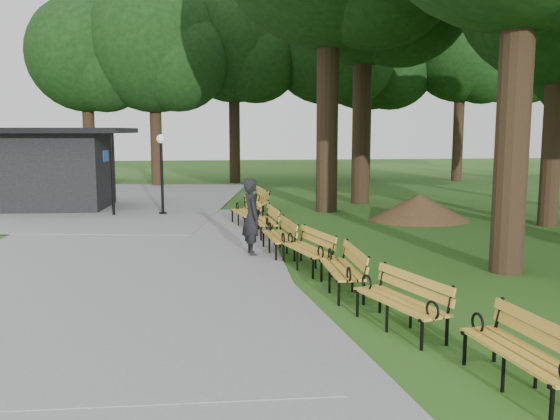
{
  "coord_description": "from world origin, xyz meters",
  "views": [
    {
      "loc": [
        -1.91,
        -11.23,
        3.01
      ],
      "look_at": [
        -0.05,
        2.74,
        1.1
      ],
      "focal_mm": 37.5,
      "sensor_mm": 36.0,
      "label": 1
    }
  ],
  "objects": [
    {
      "name": "tree_backdrop",
      "position": [
        6.29,
        23.07,
        7.89
      ],
      "size": [
        36.16,
        10.24,
        15.77
      ],
      "primitive_type": null,
      "color": "black",
      "rests_on": "ground"
    },
    {
      "name": "bench_1",
      "position": [
        1.02,
        -2.96,
        0.44
      ],
      "size": [
        1.18,
        2.0,
        0.88
      ],
      "primitive_type": null,
      "rotation": [
        0.0,
        0.0,
        -1.27
      ],
      "color": "gold",
      "rests_on": "ground"
    },
    {
      "name": "person",
      "position": [
        -0.74,
        2.69,
        0.94
      ],
      "size": [
        0.55,
        0.75,
        1.89
      ],
      "primitive_type": "imported",
      "rotation": [
        0.0,
        0.0,
        1.72
      ],
      "color": "black",
      "rests_on": "ground"
    },
    {
      "name": "bench_6",
      "position": [
        -0.59,
        7.02,
        0.44
      ],
      "size": [
        0.96,
        1.98,
        0.88
      ],
      "primitive_type": null,
      "rotation": [
        0.0,
        0.0,
        -1.39
      ],
      "color": "gold",
      "rests_on": "ground"
    },
    {
      "name": "ground",
      "position": [
        0.0,
        0.0,
        0.0
      ],
      "size": [
        100.0,
        100.0,
        0.0
      ],
      "primitive_type": "plane",
      "color": "#255317",
      "rests_on": "ground"
    },
    {
      "name": "kiosk",
      "position": [
        -7.5,
        12.27,
        1.56
      ],
      "size": [
        5.27,
        4.66,
        3.13
      ],
      "primitive_type": null,
      "rotation": [
        0.0,
        0.0,
        -0.07
      ],
      "color": "black",
      "rests_on": "ground"
    },
    {
      "name": "bench_3",
      "position": [
        0.32,
        1.11,
        0.44
      ],
      "size": [
        1.07,
        2.0,
        0.88
      ],
      "primitive_type": null,
      "rotation": [
        0.0,
        0.0,
        -1.33
      ],
      "color": "gold",
      "rests_on": "ground"
    },
    {
      "name": "path",
      "position": [
        -4.0,
        3.0,
        0.03
      ],
      "size": [
        12.0,
        38.0,
        0.06
      ],
      "primitive_type": "cube",
      "color": "gray",
      "rests_on": "ground"
    },
    {
      "name": "bench_2",
      "position": [
        0.64,
        -0.8,
        0.44
      ],
      "size": [
        0.67,
        1.91,
        0.88
      ],
      "primitive_type": null,
      "rotation": [
        0.0,
        0.0,
        -1.59
      ],
      "color": "gold",
      "rests_on": "ground"
    },
    {
      "name": "bench_0",
      "position": [
        1.72,
        -5.16,
        0.44
      ],
      "size": [
        0.84,
        1.96,
        0.88
      ],
      "primitive_type": null,
      "rotation": [
        0.0,
        0.0,
        -1.46
      ],
      "color": "gold",
      "rests_on": "ground"
    },
    {
      "name": "bench_7",
      "position": [
        -0.04,
        9.01,
        0.44
      ],
      "size": [
        1.23,
        2.0,
        0.88
      ],
      "primitive_type": null,
      "rotation": [
        0.0,
        0.0,
        -1.91
      ],
      "color": "gold",
      "rests_on": "ground"
    },
    {
      "name": "lamp_post",
      "position": [
        -3.34,
        10.01,
        2.1
      ],
      "size": [
        0.32,
        0.32,
        2.89
      ],
      "color": "black",
      "rests_on": "ground"
    },
    {
      "name": "bench_4",
      "position": [
        -0.09,
        2.74,
        0.44
      ],
      "size": [
        0.78,
        1.94,
        0.88
      ],
      "primitive_type": null,
      "rotation": [
        0.0,
        0.0,
        -1.5
      ],
      "color": "gold",
      "rests_on": "ground"
    },
    {
      "name": "dirt_mound",
      "position": [
        5.38,
        7.65,
        0.45
      ],
      "size": [
        2.89,
        2.89,
        0.89
      ],
      "primitive_type": "cone",
      "color": "#47301C",
      "rests_on": "ground"
    },
    {
      "name": "bench_5",
      "position": [
        -0.17,
        5.23,
        0.44
      ],
      "size": [
        0.75,
        1.93,
        0.88
      ],
      "primitive_type": null,
      "rotation": [
        0.0,
        0.0,
        -1.51
      ],
      "color": "gold",
      "rests_on": "ground"
    },
    {
      "name": "bench_8",
      "position": [
        0.05,
        11.04,
        0.44
      ],
      "size": [
        0.79,
        1.95,
        0.88
      ],
      "primitive_type": null,
      "rotation": [
        0.0,
        0.0,
        -1.49
      ],
      "color": "gold",
      "rests_on": "ground"
    }
  ]
}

